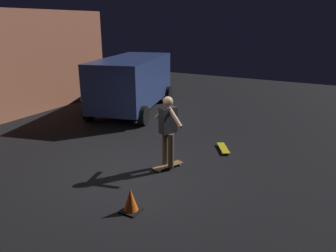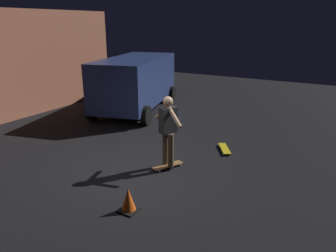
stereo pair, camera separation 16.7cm
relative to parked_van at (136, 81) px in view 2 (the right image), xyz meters
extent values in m
plane|color=black|center=(-4.52, -3.21, -1.16)|extent=(28.00, 28.00, 0.00)
cube|color=navy|center=(-0.01, 0.00, 0.02)|extent=(4.93, 3.02, 1.70)
cube|color=black|center=(2.19, 0.59, 0.37)|extent=(0.51, 1.70, 0.64)
cylinder|color=black|center=(1.42, 1.41, -0.83)|extent=(0.69, 0.38, 0.66)
cylinder|color=black|center=(1.94, -0.51, -0.83)|extent=(0.69, 0.38, 0.66)
cylinder|color=black|center=(-1.96, 0.50, -0.83)|extent=(0.69, 0.38, 0.66)
cylinder|color=black|center=(-1.44, -1.41, -0.83)|extent=(0.69, 0.38, 0.66)
cube|color=olive|center=(-3.96, -3.74, -1.10)|extent=(0.79, 0.51, 0.02)
sphere|color=silver|center=(-3.65, -3.79, -1.13)|extent=(0.05, 0.05, 0.05)
sphere|color=silver|center=(-3.72, -3.94, -1.13)|extent=(0.05, 0.05, 0.05)
sphere|color=silver|center=(-4.20, -3.54, -1.13)|extent=(0.05, 0.05, 0.05)
sphere|color=silver|center=(-4.27, -3.69, -1.13)|extent=(0.05, 0.05, 0.05)
cube|color=gold|center=(-2.26, -4.52, -1.10)|extent=(0.77, 0.58, 0.02)
sphere|color=silver|center=(-2.05, -4.29, -1.13)|extent=(0.05, 0.05, 0.05)
sphere|color=silver|center=(-1.96, -4.44, -1.13)|extent=(0.05, 0.05, 0.05)
sphere|color=silver|center=(-2.56, -4.61, -1.13)|extent=(0.05, 0.05, 0.05)
sphere|color=silver|center=(-2.47, -4.75, -1.13)|extent=(0.05, 0.05, 0.05)
cylinder|color=brown|center=(-3.91, -3.64, -0.68)|extent=(0.14, 0.14, 0.82)
cylinder|color=brown|center=(-4.01, -3.84, -0.68)|extent=(0.14, 0.14, 0.82)
cube|color=#262628|center=(-3.96, -3.74, 0.03)|extent=(0.44, 0.36, 0.60)
sphere|color=tan|center=(-3.96, -3.74, 0.46)|extent=(0.23, 0.23, 0.23)
cylinder|color=tan|center=(-3.87, -3.54, 0.18)|extent=(0.31, 0.53, 0.46)
cylinder|color=tan|center=(-4.05, -3.94, 0.18)|extent=(0.31, 0.53, 0.46)
cube|color=black|center=(-5.89, -4.03, -1.15)|extent=(0.34, 0.34, 0.03)
cone|color=#EA5914|center=(-5.89, -4.03, -0.93)|extent=(0.28, 0.28, 0.46)
camera|label=1|loc=(-10.02, -7.07, 2.15)|focal=34.12mm
camera|label=2|loc=(-9.94, -7.22, 2.15)|focal=34.12mm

